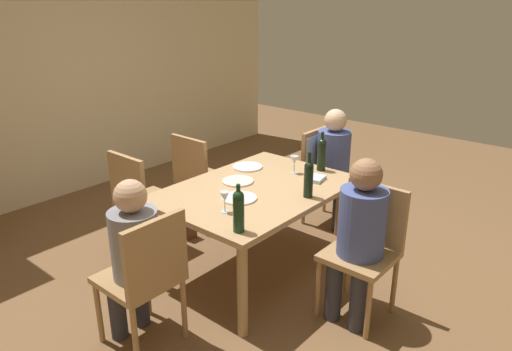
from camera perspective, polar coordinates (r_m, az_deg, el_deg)
ground_plane at (r=4.01m, az=-0.00°, el=-11.04°), size 10.00×10.00×0.00m
rear_room_partition at (r=5.65m, az=-22.14°, el=11.39°), size 6.40×0.12×2.70m
dining_table at (r=3.72m, az=-0.00°, el=-2.62°), size 1.51×1.07×0.72m
chair_left_end at (r=3.03m, az=-12.98°, el=-11.25°), size 0.44×0.44×0.92m
chair_right_end at (r=4.66m, az=7.88°, el=1.45°), size 0.44×0.46×0.92m
chair_near at (r=3.38m, az=13.03°, el=-7.70°), size 0.44×0.44×0.92m
chair_far_right at (r=4.52m, az=-6.80°, el=0.07°), size 0.44×0.44×0.92m
chair_far_left at (r=4.12m, az=-13.67°, el=-2.43°), size 0.44×0.44×0.92m
person_woman_host at (r=3.05m, az=-14.45°, el=-8.65°), size 0.30×0.34×1.11m
person_man_bearded at (r=4.57m, az=9.49°, el=1.84°), size 0.31×0.36×1.15m
person_man_guest at (r=3.23m, az=12.27°, el=-6.41°), size 0.36×0.31×1.15m
wine_bottle_tall_green at (r=2.96m, az=-2.10°, el=-4.12°), size 0.07×0.07×0.32m
wine_bottle_dark_red at (r=3.49m, az=6.30°, el=-0.28°), size 0.07×0.07×0.35m
wine_bottle_short_olive at (r=4.05m, az=7.85°, el=2.63°), size 0.07×0.07×0.34m
wine_glass_near_left at (r=3.24m, az=-3.77°, el=-2.64°), size 0.07×0.07×0.15m
wine_glass_centre at (r=3.98m, az=4.60°, el=1.75°), size 0.07×0.07×0.15m
dinner_plate_host at (r=3.48m, az=-2.00°, el=-2.72°), size 0.26×0.26×0.01m
dinner_plate_guest_left at (r=3.80m, az=-2.24°, el=-0.68°), size 0.25×0.25×0.01m
dinner_plate_guest_right at (r=4.12m, az=-1.02°, el=1.05°), size 0.26×0.26×0.01m
folded_napkin at (r=3.86m, az=7.19°, el=-0.37°), size 0.18×0.15×0.03m
handbag at (r=4.54m, az=-8.80°, el=-5.76°), size 0.14×0.29×0.22m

